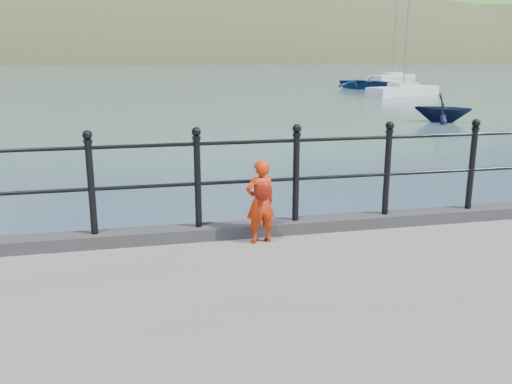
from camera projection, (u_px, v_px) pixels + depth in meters
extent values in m
plane|color=#2D4251|center=(246.00, 304.00, 7.03)|extent=(600.00, 600.00, 0.00)
cube|color=#28282B|center=(248.00, 229.00, 6.62)|extent=(60.00, 0.30, 0.15)
cylinder|color=black|center=(248.00, 181.00, 6.47)|extent=(18.00, 0.04, 0.04)
cylinder|color=black|center=(248.00, 142.00, 6.35)|extent=(18.00, 0.04, 0.04)
cylinder|color=black|center=(91.00, 189.00, 6.09)|extent=(0.08, 0.08, 1.05)
sphere|color=black|center=(87.00, 135.00, 5.94)|extent=(0.11, 0.11, 0.11)
cylinder|color=black|center=(198.00, 184.00, 6.35)|extent=(0.08, 0.08, 1.05)
sphere|color=black|center=(196.00, 132.00, 6.19)|extent=(0.11, 0.11, 0.11)
cylinder|color=black|center=(296.00, 179.00, 6.60)|extent=(0.08, 0.08, 1.05)
sphere|color=black|center=(297.00, 129.00, 6.44)|extent=(0.11, 0.11, 0.11)
cylinder|color=black|center=(387.00, 174.00, 6.85)|extent=(0.08, 0.08, 1.05)
sphere|color=black|center=(390.00, 126.00, 6.70)|extent=(0.11, 0.11, 0.11)
cylinder|color=black|center=(471.00, 170.00, 7.10)|extent=(0.08, 0.08, 1.05)
sphere|color=black|center=(476.00, 123.00, 6.95)|extent=(0.11, 0.11, 0.11)
ellipsoid|color=#333A21|center=(194.00, 105.00, 199.42)|extent=(400.00, 100.00, 88.00)
ellipsoid|color=#387026|center=(262.00, 117.00, 267.52)|extent=(600.00, 180.00, 156.00)
cube|color=silver|center=(22.00, 54.00, 170.04)|extent=(9.00, 6.00, 6.00)
cube|color=#4C4744|center=(21.00, 40.00, 169.05)|extent=(9.50, 6.50, 2.00)
cube|color=silver|center=(98.00, 54.00, 174.88)|extent=(9.00, 6.00, 6.00)
cube|color=#4C4744|center=(97.00, 41.00, 173.88)|extent=(9.50, 6.50, 2.00)
cube|color=silver|center=(191.00, 54.00, 181.19)|extent=(9.00, 6.00, 6.00)
cube|color=#4C4744|center=(190.00, 41.00, 180.19)|extent=(9.50, 6.50, 2.00)
cube|color=silver|center=(269.00, 54.00, 186.86)|extent=(9.00, 6.00, 6.00)
cube|color=#4C4744|center=(269.00, 42.00, 185.87)|extent=(9.50, 6.50, 2.00)
imported|color=red|center=(260.00, 202.00, 6.27)|extent=(0.40, 0.30, 0.98)
ellipsoid|color=red|center=(263.00, 191.00, 6.11)|extent=(0.22, 0.11, 0.23)
imported|color=navy|center=(367.00, 83.00, 49.04)|extent=(6.07, 6.61, 1.12)
imported|color=black|center=(443.00, 108.00, 25.37)|extent=(3.36, 3.28, 1.35)
cube|color=silver|center=(392.00, 79.00, 63.22)|extent=(7.01, 5.20, 0.90)
cube|color=beige|center=(392.00, 74.00, 63.10)|extent=(2.79, 2.39, 0.50)
cylinder|color=#A5A5A8|center=(395.00, 35.00, 61.99)|extent=(0.10, 0.10, 9.01)
cylinder|color=#A5A5A8|center=(393.00, 70.00, 62.96)|extent=(2.75, 1.65, 0.06)
cube|color=white|center=(403.00, 93.00, 41.00)|extent=(6.48, 3.99, 0.90)
cube|color=beige|center=(403.00, 86.00, 40.87)|extent=(2.50, 1.96, 0.50)
cylinder|color=#A5A5A8|center=(407.00, 33.00, 39.92)|extent=(0.10, 0.10, 7.74)
cylinder|color=#A5A5A8|center=(404.00, 79.00, 40.74)|extent=(2.64, 1.13, 0.06)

